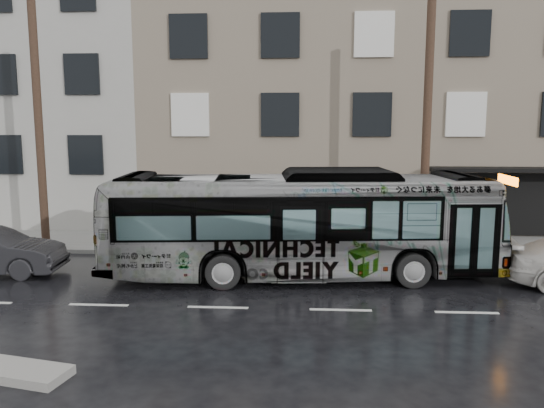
% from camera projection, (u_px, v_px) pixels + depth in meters
% --- Properties ---
extents(ground, '(120.00, 120.00, 0.00)m').
position_uv_depth(ground, '(231.00, 280.00, 16.36)').
color(ground, black).
rests_on(ground, ground).
extents(sidewalk, '(90.00, 3.60, 0.15)m').
position_uv_depth(sidewalk, '(248.00, 243.00, 21.19)').
color(sidewalk, gray).
rests_on(sidewalk, ground).
extents(building_taupe, '(20.00, 12.00, 11.00)m').
position_uv_depth(building_taupe, '(358.00, 111.00, 27.80)').
color(building_taupe, '#7B6E5E').
rests_on(building_taupe, ground).
extents(utility_pole_front, '(0.30, 0.30, 9.00)m').
position_uv_depth(utility_pole_front, '(427.00, 128.00, 18.55)').
color(utility_pole_front, '#442E22').
rests_on(utility_pole_front, sidewalk).
extents(utility_pole_rear, '(0.30, 0.30, 9.00)m').
position_uv_depth(utility_pole_rear, '(39.00, 128.00, 19.40)').
color(utility_pole_rear, '#442E22').
rests_on(utility_pole_rear, sidewalk).
extents(sign_post, '(0.06, 0.06, 2.40)m').
position_uv_depth(sign_post, '(454.00, 221.00, 18.96)').
color(sign_post, slate).
rests_on(sign_post, sidewalk).
extents(bus, '(12.38, 3.96, 3.39)m').
position_uv_depth(bus, '(300.00, 224.00, 16.50)').
color(bus, '#B2B2B2').
rests_on(bus, ground).
extents(slush_pile, '(1.93, 1.17, 0.18)m').
position_uv_depth(slush_pile, '(22.00, 372.00, 10.02)').
color(slush_pile, gray).
rests_on(slush_pile, ground).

